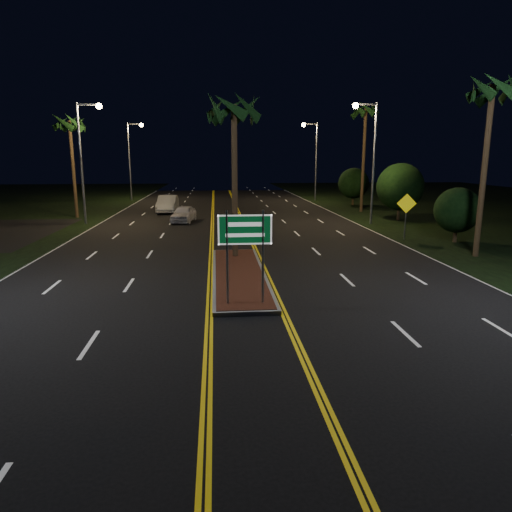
{
  "coord_description": "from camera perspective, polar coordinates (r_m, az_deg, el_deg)",
  "views": [
    {
      "loc": [
        -0.96,
        -12.11,
        5.04
      ],
      "look_at": [
        0.33,
        2.33,
        1.9
      ],
      "focal_mm": 32.0,
      "sensor_mm": 36.0,
      "label": 1
    }
  ],
  "objects": [
    {
      "name": "streetlight_right_mid",
      "position": [
        36.02,
        14.01,
        12.84
      ],
      "size": [
        1.91,
        0.44,
        9.0
      ],
      "color": "gray",
      "rests_on": "ground"
    },
    {
      "name": "streetlight_right_far",
      "position": [
        55.34,
        7.16,
        12.76
      ],
      "size": [
        1.91,
        0.44,
        9.0
      ],
      "color": "gray",
      "rests_on": "ground"
    },
    {
      "name": "shrub_far",
      "position": [
        50.39,
        12.1,
        8.87
      ],
      "size": [
        3.24,
        3.24,
        3.96
      ],
      "color": "#382819",
      "rests_on": "ground"
    },
    {
      "name": "streetlight_left_far",
      "position": [
        56.94,
        -15.21,
        12.42
      ],
      "size": [
        1.91,
        0.44,
        9.0
      ],
      "color": "gray",
      "rests_on": "ground"
    },
    {
      "name": "shrub_mid",
      "position": [
        39.15,
        17.57,
        8.27
      ],
      "size": [
        3.78,
        3.78,
        4.62
      ],
      "color": "#382819",
      "rests_on": "ground"
    },
    {
      "name": "warning_sign",
      "position": [
        29.81,
        18.27,
        5.55
      ],
      "size": [
        1.19,
        0.2,
        2.87
      ],
      "rotation": [
        0.0,
        0.0,
        -0.14
      ],
      "color": "gray",
      "rests_on": "ground"
    },
    {
      "name": "highway_sign",
      "position": [
        15.17,
        -1.38,
        2.2
      ],
      "size": [
        1.8,
        0.08,
        3.2
      ],
      "color": "gray",
      "rests_on": "ground"
    },
    {
      "name": "palm_median",
      "position": [
        22.74,
        -2.78,
        17.84
      ],
      "size": [
        2.4,
        2.4,
        8.3
      ],
      "color": "#382819",
      "rests_on": "ground"
    },
    {
      "name": "palm_left_far",
      "position": [
        41.91,
        -22.29,
        15.04
      ],
      "size": [
        2.4,
        2.4,
        8.8
      ],
      "color": "#382819",
      "rests_on": "ground"
    },
    {
      "name": "car_far",
      "position": [
        43.65,
        -10.99,
        6.58
      ],
      "size": [
        2.44,
        5.57,
        1.85
      ],
      "primitive_type": "imported",
      "rotation": [
        0.0,
        0.0,
        -0.01
      ],
      "color": "#B2B7BC",
      "rests_on": "ground"
    },
    {
      "name": "car_near",
      "position": [
        36.83,
        -9.05,
        5.4
      ],
      "size": [
        2.66,
        4.84,
        1.53
      ],
      "primitive_type": "imported",
      "rotation": [
        0.0,
        0.0,
        -0.16
      ],
      "color": "silver",
      "rests_on": "ground"
    },
    {
      "name": "median_island",
      "position": [
        19.76,
        -2.14,
        -2.31
      ],
      "size": [
        2.25,
        10.25,
        0.17
      ],
      "color": "gray",
      "rests_on": "ground"
    },
    {
      "name": "ground",
      "position": [
        13.15,
        -0.52,
        -10.31
      ],
      "size": [
        120.0,
        120.0,
        0.0
      ],
      "primitive_type": "plane",
      "color": "black",
      "rests_on": "ground"
    },
    {
      "name": "shrub_near",
      "position": [
        30.0,
        23.86,
        5.26
      ],
      "size": [
        2.7,
        2.7,
        3.3
      ],
      "color": "#382819",
      "rests_on": "ground"
    },
    {
      "name": "streetlight_left_mid",
      "position": [
        37.38,
        -20.55,
        12.4
      ],
      "size": [
        1.91,
        0.44,
        9.0
      ],
      "color": "gray",
      "rests_on": "ground"
    },
    {
      "name": "palm_right_far",
      "position": [
        44.49,
        13.57,
        17.18
      ],
      "size": [
        2.4,
        2.4,
        10.3
      ],
      "color": "#382819",
      "rests_on": "ground"
    },
    {
      "name": "palm_right_near",
      "position": [
        26.08,
        27.47,
        17.9
      ],
      "size": [
        2.4,
        2.4,
        9.3
      ],
      "color": "#382819",
      "rests_on": "ground"
    }
  ]
}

